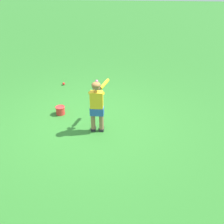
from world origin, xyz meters
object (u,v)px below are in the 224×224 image
object	(u,v)px
toy_bucket	(60,110)
play_ball_far_left	(97,81)
child_batter	(97,102)
play_ball_midfield	(64,84)

from	to	relation	value
toy_bucket	play_ball_far_left	bearing A→B (deg)	162.37
play_ball_far_left	toy_bucket	distance (m)	1.95
toy_bucket	child_batter	bearing A→B (deg)	57.55
child_batter	play_ball_midfield	xyz separation A→B (m)	(-2.22, -1.24, -0.61)
child_batter	play_ball_far_left	bearing A→B (deg)	-172.13
child_batter	play_ball_midfield	bearing A→B (deg)	-150.80
child_batter	play_ball_far_left	world-z (taller)	child_batter
play_ball_midfield	child_batter	bearing A→B (deg)	29.20
play_ball_far_left	play_ball_midfield	xyz separation A→B (m)	(0.22, -0.90, -0.01)
play_ball_far_left	child_batter	bearing A→B (deg)	7.87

